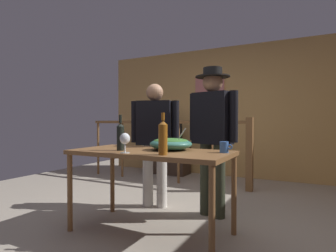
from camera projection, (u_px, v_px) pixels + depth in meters
ground_plane at (183, 219)px, 3.02m from camera, size 7.37×7.37×0.00m
back_wall at (239, 111)px, 5.31m from camera, size 5.67×0.10×2.50m
framed_picture at (210, 87)px, 5.52m from camera, size 0.59×0.03×0.45m
stair_railing at (189, 143)px, 4.68m from camera, size 3.07×0.10×1.12m
tv_console at (167, 160)px, 5.66m from camera, size 0.90×0.40×0.54m
flat_screen_tv at (166, 133)px, 5.62m from camera, size 0.70×0.12×0.50m
serving_table at (150, 159)px, 2.65m from camera, size 1.52×0.73×0.79m
salad_bowl at (171, 143)px, 2.68m from camera, size 0.41×0.41×0.21m
wine_glass at (125, 139)px, 2.43m from camera, size 0.09×0.09×0.18m
wine_bottle_dark at (120, 136)px, 2.64m from camera, size 0.07×0.07×0.34m
wine_bottle_amber at (163, 137)px, 2.30m from camera, size 0.08×0.08×0.35m
mug_blue at (224, 147)px, 2.46m from camera, size 0.11×0.08×0.10m
person_standing_left at (155, 134)px, 3.46m from camera, size 0.60×0.32×1.53m
person_standing_right at (212, 127)px, 3.11m from camera, size 0.60×0.38×1.66m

